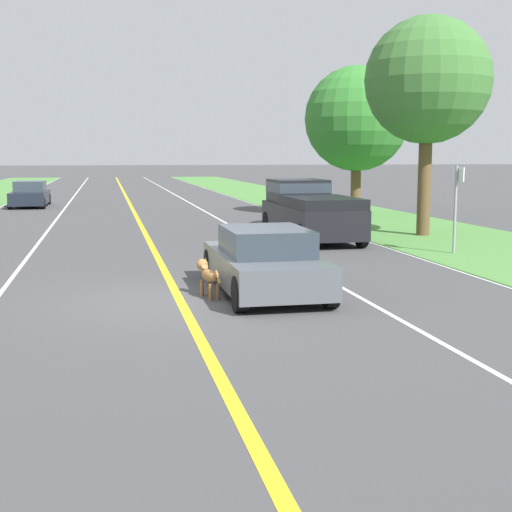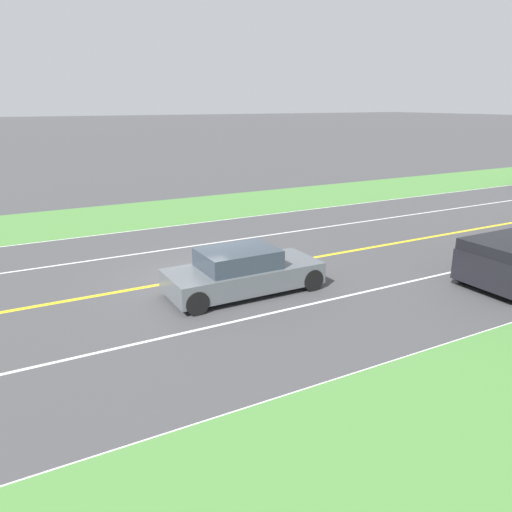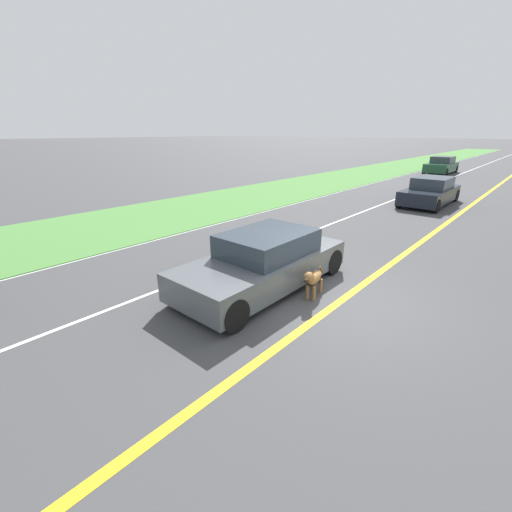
{
  "view_description": "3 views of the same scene",
  "coord_description": "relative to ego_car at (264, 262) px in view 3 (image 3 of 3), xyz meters",
  "views": [
    {
      "loc": [
        -1.34,
        -13.53,
        2.77
      ],
      "look_at": [
        1.54,
        0.17,
        0.8
      ],
      "focal_mm": 50.0,
      "sensor_mm": 36.0,
      "label": 1
    },
    {
      "loc": [
        13.92,
        -5.75,
        5.34
      ],
      "look_at": [
        1.12,
        1.32,
        0.81
      ],
      "focal_mm": 35.0,
      "sensor_mm": 36.0,
      "label": 2
    },
    {
      "loc": [
        -3.02,
        6.3,
        3.53
      ],
      "look_at": [
        1.5,
        1.11,
        1.01
      ],
      "focal_mm": 24.0,
      "sensor_mm": 36.0,
      "label": 3
    }
  ],
  "objects": [
    {
      "name": "car_trailing_near",
      "position": [
        -0.06,
        -13.13,
        0.01
      ],
      "size": [
        1.87,
        4.49,
        1.36
      ],
      "color": "black",
      "rests_on": "ground"
    },
    {
      "name": "lane_edge_line_right",
      "position": [
        5.22,
        -0.49,
        -0.62
      ],
      "size": [
        0.14,
        160.0,
        0.01
      ],
      "primitive_type": "cube",
      "color": "white",
      "rests_on": "ground"
    },
    {
      "name": "centre_divider_line",
      "position": [
        -1.78,
        -0.49,
        -0.62
      ],
      "size": [
        0.18,
        160.0,
        0.01
      ],
      "primitive_type": "cube",
      "color": "yellow",
      "rests_on": "ground"
    },
    {
      "name": "ground_plane",
      "position": [
        -1.78,
        -0.49,
        -0.63
      ],
      "size": [
        400.0,
        400.0,
        0.0
      ],
      "primitive_type": "plane",
      "color": "#424244"
    },
    {
      "name": "car_trailing_mid",
      "position": [
        3.26,
        -28.45,
        0.04
      ],
      "size": [
        1.91,
        4.35,
        1.44
      ],
      "color": "#1E472D",
      "rests_on": "ground"
    },
    {
      "name": "grass_verge_right",
      "position": [
        8.22,
        -0.49,
        -0.61
      ],
      "size": [
        6.0,
        160.0,
        0.03
      ],
      "primitive_type": "cube",
      "color": "#4C843D",
      "rests_on": "ground"
    },
    {
      "name": "dog",
      "position": [
        -1.2,
        -0.28,
        -0.17
      ],
      "size": [
        0.41,
        1.18,
        0.74
      ],
      "rotation": [
        0.0,
        0.0,
        0.23
      ],
      "color": "olive",
      "rests_on": "ground"
    },
    {
      "name": "lane_dash_same_dir",
      "position": [
        1.72,
        -0.49,
        -0.62
      ],
      "size": [
        0.1,
        160.0,
        0.01
      ],
      "primitive_type": "cube",
      "color": "white",
      "rests_on": "ground"
    },
    {
      "name": "ego_car",
      "position": [
        0.0,
        0.0,
        0.0
      ],
      "size": [
        1.9,
        4.51,
        1.33
      ],
      "color": "#51565B",
      "rests_on": "ground"
    }
  ]
}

